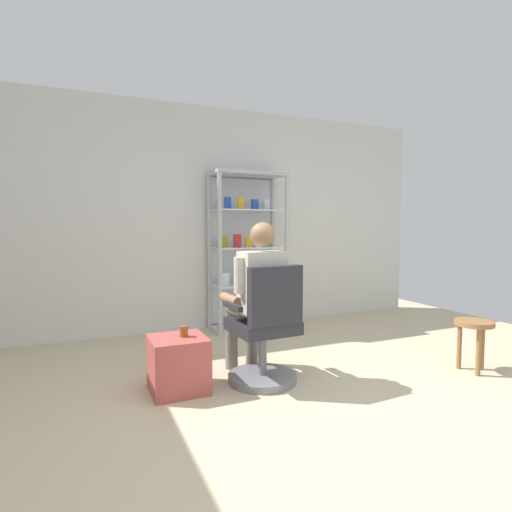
% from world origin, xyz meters
% --- Properties ---
extents(ground_plane, '(7.20, 7.20, 0.00)m').
position_xyz_m(ground_plane, '(0.00, 0.00, 0.00)').
color(ground_plane, '#C6B793').
extents(back_wall, '(6.00, 0.10, 2.70)m').
position_xyz_m(back_wall, '(0.00, 3.00, 1.35)').
color(back_wall, silver).
rests_on(back_wall, ground).
extents(display_cabinet_main, '(0.90, 0.45, 1.90)m').
position_xyz_m(display_cabinet_main, '(0.40, 2.76, 0.96)').
color(display_cabinet_main, '#B7B7BC').
rests_on(display_cabinet_main, ground).
extents(office_chair, '(0.58, 0.56, 0.96)m').
position_xyz_m(office_chair, '(-0.14, 1.00, 0.39)').
color(office_chair, slate).
rests_on(office_chair, ground).
extents(seated_shopkeeper, '(0.50, 0.58, 1.29)m').
position_xyz_m(seated_shopkeeper, '(-0.15, 1.17, 0.71)').
color(seated_shopkeeper, slate).
rests_on(seated_shopkeeper, ground).
extents(storage_crate, '(0.42, 0.41, 0.42)m').
position_xyz_m(storage_crate, '(-0.81, 1.14, 0.21)').
color(storage_crate, '#B24C47').
rests_on(storage_crate, ground).
extents(tea_glass, '(0.06, 0.06, 0.08)m').
position_xyz_m(tea_glass, '(-0.77, 1.14, 0.46)').
color(tea_glass, brown).
rests_on(tea_glass, storage_crate).
extents(wooden_stool, '(0.32, 0.32, 0.44)m').
position_xyz_m(wooden_stool, '(1.63, 0.55, 0.35)').
color(wooden_stool, olive).
rests_on(wooden_stool, ground).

